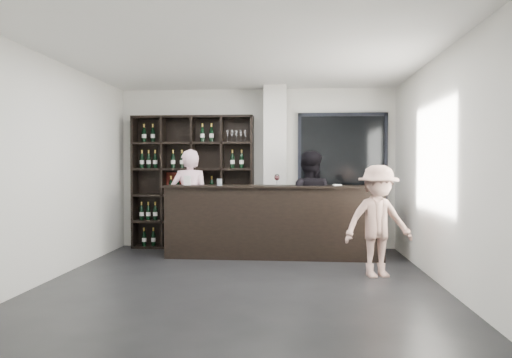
# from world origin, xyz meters

# --- Properties ---
(floor) EXTENTS (5.00, 5.50, 0.01)m
(floor) POSITION_xyz_m (0.00, 0.00, -0.01)
(floor) COLOR black
(floor) RESTS_ON ground
(wine_shelf) EXTENTS (2.20, 0.35, 2.40)m
(wine_shelf) POSITION_xyz_m (-1.15, 2.57, 1.20)
(wine_shelf) COLOR black
(wine_shelf) RESTS_ON floor
(structural_column) EXTENTS (0.40, 0.40, 2.90)m
(structural_column) POSITION_xyz_m (0.35, 2.47, 1.45)
(structural_column) COLOR silver
(structural_column) RESTS_ON floor
(glass_panel) EXTENTS (1.60, 0.08, 2.10)m
(glass_panel) POSITION_xyz_m (1.55, 2.69, 1.40)
(glass_panel) COLOR black
(glass_panel) RESTS_ON floor
(tasting_counter) EXTENTS (3.56, 0.73, 1.18)m
(tasting_counter) POSITION_xyz_m (0.35, 1.75, 0.59)
(tasting_counter) COLOR black
(tasting_counter) RESTS_ON floor
(taster_pink) EXTENTS (0.67, 0.46, 1.78)m
(taster_pink) POSITION_xyz_m (-1.10, 2.06, 0.89)
(taster_pink) COLOR #FFC9D9
(taster_pink) RESTS_ON floor
(taster_black) EXTENTS (0.94, 0.79, 1.74)m
(taster_black) POSITION_xyz_m (0.92, 1.85, 0.87)
(taster_black) COLOR black
(taster_black) RESTS_ON floor
(customer) EXTENTS (1.09, 0.82, 1.50)m
(customer) POSITION_xyz_m (1.80, 0.40, 0.75)
(customer) COLOR tan
(customer) RESTS_ON floor
(wine_glass) EXTENTS (0.10, 0.10, 0.21)m
(wine_glass) POSITION_xyz_m (0.40, 1.62, 1.28)
(wine_glass) COLOR white
(wine_glass) RESTS_ON tasting_counter
(spit_cup) EXTENTS (0.10, 0.10, 0.11)m
(spit_cup) POSITION_xyz_m (-0.52, 1.58, 1.23)
(spit_cup) COLOR silver
(spit_cup) RESTS_ON tasting_counter
(napkin_stack) EXTENTS (0.14, 0.14, 0.02)m
(napkin_stack) POSITION_xyz_m (1.37, 1.75, 1.19)
(napkin_stack) COLOR white
(napkin_stack) RESTS_ON tasting_counter
(card_stand) EXTENTS (0.11, 0.07, 0.16)m
(card_stand) POSITION_xyz_m (-1.09, 1.81, 1.25)
(card_stand) COLOR white
(card_stand) RESTS_ON tasting_counter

